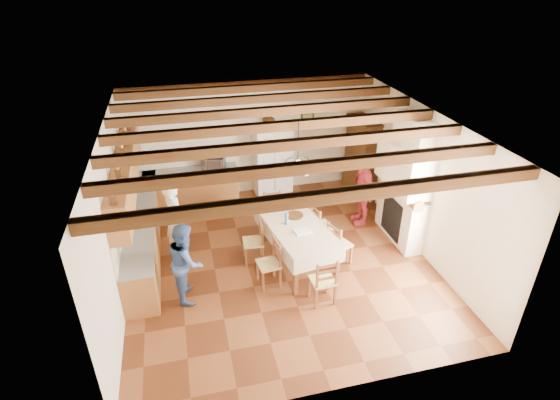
{
  "coord_description": "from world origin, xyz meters",
  "views": [
    {
      "loc": [
        -1.74,
        -7.17,
        5.47
      ],
      "look_at": [
        0.1,
        0.3,
        1.25
      ],
      "focal_mm": 28.0,
      "sensor_mm": 36.0,
      "label": 1
    }
  ],
  "objects_px": {
    "chair_right_near": "(340,243)",
    "person_woman_blue": "(186,261)",
    "dining_table": "(296,229)",
    "chair_end_far": "(274,214)",
    "hutch": "(361,158)",
    "person_woman_red": "(363,190)",
    "person_man": "(176,221)",
    "chair_left_far": "(253,241)",
    "refrigerator": "(272,159)",
    "microwave": "(214,162)",
    "chair_right_far": "(322,225)",
    "chair_end_near": "(323,280)",
    "chair_left_near": "(268,263)"
  },
  "relations": [
    {
      "from": "chair_left_far",
      "to": "chair_right_near",
      "type": "bearing_deg",
      "value": 77.61
    },
    {
      "from": "hutch",
      "to": "chair_end_far",
      "type": "relative_size",
      "value": 2.16
    },
    {
      "from": "refrigerator",
      "to": "hutch",
      "type": "height_order",
      "value": "hutch"
    },
    {
      "from": "refrigerator",
      "to": "chair_left_far",
      "type": "distance_m",
      "value": 3.16
    },
    {
      "from": "refrigerator",
      "to": "person_woman_red",
      "type": "relative_size",
      "value": 1.11
    },
    {
      "from": "person_man",
      "to": "microwave",
      "type": "distance_m",
      "value": 2.56
    },
    {
      "from": "chair_end_far",
      "to": "microwave",
      "type": "distance_m",
      "value": 2.26
    },
    {
      "from": "chair_right_near",
      "to": "dining_table",
      "type": "bearing_deg",
      "value": 51.39
    },
    {
      "from": "refrigerator",
      "to": "chair_end_far",
      "type": "relative_size",
      "value": 1.95
    },
    {
      "from": "dining_table",
      "to": "chair_left_near",
      "type": "bearing_deg",
      "value": -141.75
    },
    {
      "from": "refrigerator",
      "to": "dining_table",
      "type": "xyz_separation_m",
      "value": [
        -0.22,
        -3.19,
        -0.13
      ]
    },
    {
      "from": "chair_left_far",
      "to": "microwave",
      "type": "relative_size",
      "value": 1.73
    },
    {
      "from": "hutch",
      "to": "chair_right_far",
      "type": "relative_size",
      "value": 2.16
    },
    {
      "from": "chair_right_near",
      "to": "microwave",
      "type": "distance_m",
      "value": 4.0
    },
    {
      "from": "chair_end_far",
      "to": "microwave",
      "type": "height_order",
      "value": "microwave"
    },
    {
      "from": "hutch",
      "to": "chair_right_far",
      "type": "xyz_separation_m",
      "value": [
        -1.71,
        -1.99,
        -0.56
      ]
    },
    {
      "from": "chair_left_near",
      "to": "chair_left_far",
      "type": "xyz_separation_m",
      "value": [
        -0.14,
        0.8,
        0.0
      ]
    },
    {
      "from": "chair_end_far",
      "to": "chair_end_near",
      "type": "bearing_deg",
      "value": -84.8
    },
    {
      "from": "dining_table",
      "to": "refrigerator",
      "type": "bearing_deg",
      "value": 86.0
    },
    {
      "from": "dining_table",
      "to": "person_woman_red",
      "type": "relative_size",
      "value": 1.29
    },
    {
      "from": "chair_left_near",
      "to": "chair_end_far",
      "type": "height_order",
      "value": "same"
    },
    {
      "from": "microwave",
      "to": "dining_table",
      "type": "bearing_deg",
      "value": -50.61
    },
    {
      "from": "chair_left_far",
      "to": "person_man",
      "type": "bearing_deg",
      "value": -104.69
    },
    {
      "from": "dining_table",
      "to": "chair_right_far",
      "type": "relative_size",
      "value": 2.27
    },
    {
      "from": "hutch",
      "to": "dining_table",
      "type": "height_order",
      "value": "hutch"
    },
    {
      "from": "person_woman_blue",
      "to": "chair_right_near",
      "type": "bearing_deg",
      "value": -84.84
    },
    {
      "from": "refrigerator",
      "to": "microwave",
      "type": "bearing_deg",
      "value": -179.55
    },
    {
      "from": "person_woman_red",
      "to": "person_man",
      "type": "bearing_deg",
      "value": -81.02
    },
    {
      "from": "dining_table",
      "to": "person_woman_blue",
      "type": "distance_m",
      "value": 2.25
    },
    {
      "from": "chair_left_near",
      "to": "chair_right_near",
      "type": "relative_size",
      "value": 1.0
    },
    {
      "from": "hutch",
      "to": "person_woman_red",
      "type": "distance_m",
      "value": 1.42
    },
    {
      "from": "chair_left_far",
      "to": "chair_right_far",
      "type": "relative_size",
      "value": 1.0
    },
    {
      "from": "chair_end_near",
      "to": "chair_right_far",
      "type": "bearing_deg",
      "value": -111.05
    },
    {
      "from": "person_woman_red",
      "to": "hutch",
      "type": "bearing_deg",
      "value": 162.19
    },
    {
      "from": "chair_right_far",
      "to": "chair_end_far",
      "type": "bearing_deg",
      "value": 39.35
    },
    {
      "from": "refrigerator",
      "to": "dining_table",
      "type": "relative_size",
      "value": 0.86
    },
    {
      "from": "refrigerator",
      "to": "chair_end_far",
      "type": "bearing_deg",
      "value": -104.69
    },
    {
      "from": "hutch",
      "to": "microwave",
      "type": "xyz_separation_m",
      "value": [
        -3.71,
        0.6,
        0.02
      ]
    },
    {
      "from": "refrigerator",
      "to": "chair_left_near",
      "type": "distance_m",
      "value": 3.87
    },
    {
      "from": "chair_right_near",
      "to": "person_woman_blue",
      "type": "relative_size",
      "value": 0.63
    },
    {
      "from": "microwave",
      "to": "person_man",
      "type": "bearing_deg",
      "value": -96.91
    },
    {
      "from": "chair_end_far",
      "to": "person_woman_blue",
      "type": "distance_m",
      "value": 2.67
    },
    {
      "from": "chair_left_near",
      "to": "person_woman_red",
      "type": "distance_m",
      "value": 3.15
    },
    {
      "from": "dining_table",
      "to": "chair_left_far",
      "type": "distance_m",
      "value": 0.93
    },
    {
      "from": "person_woman_blue",
      "to": "person_man",
      "type": "bearing_deg",
      "value": 5.78
    },
    {
      "from": "dining_table",
      "to": "chair_end_far",
      "type": "relative_size",
      "value": 2.27
    },
    {
      "from": "hutch",
      "to": "person_woman_blue",
      "type": "xyz_separation_m",
      "value": [
        -4.61,
        -3.0,
        -0.27
      ]
    },
    {
      "from": "chair_end_far",
      "to": "chair_left_far",
      "type": "bearing_deg",
      "value": -126.71
    },
    {
      "from": "chair_end_near",
      "to": "person_man",
      "type": "relative_size",
      "value": 0.55
    },
    {
      "from": "dining_table",
      "to": "chair_right_near",
      "type": "distance_m",
      "value": 0.93
    }
  ]
}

